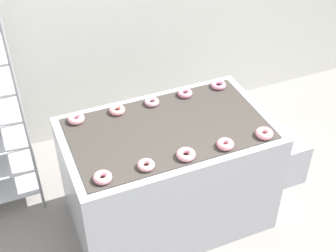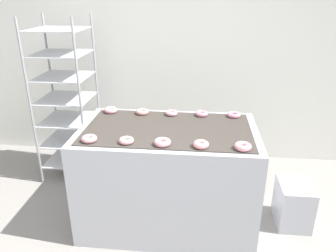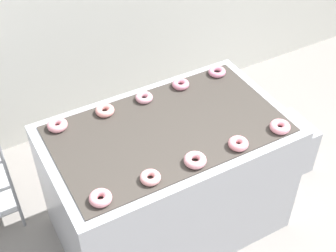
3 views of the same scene
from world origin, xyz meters
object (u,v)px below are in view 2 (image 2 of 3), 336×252
donut_far_leftmost (111,110)px  donut_far_right (202,114)px  donut_far_left (142,112)px  donut_far_rightmost (234,115)px  donut_near_leftmost (89,139)px  donut_near_rightmost (243,146)px  donut_near_center (162,142)px  donut_near_right (201,144)px  glaze_bin (293,204)px  fryer_machine (168,176)px  donut_far_center (172,113)px  baking_rack_cart (66,99)px  donut_near_left (126,140)px

donut_far_leftmost → donut_far_right: bearing=-0.2°
donut_far_left → donut_far_rightmost: donut_far_left is taller
donut_near_leftmost → donut_far_rightmost: donut_near_leftmost is taller
donut_near_rightmost → donut_far_rightmost: bearing=90.8°
donut_near_center → donut_near_rightmost: (0.61, -0.01, 0.00)m
donut_near_right → glaze_bin: bearing=24.5°
donut_far_right → donut_near_leftmost: bearing=-142.8°
fryer_machine → donut_far_center: bearing=89.2°
donut_near_center → donut_far_center: bearing=88.8°
donut_near_leftmost → glaze_bin: bearing=12.5°
donut_near_center → donut_far_left: donut_near_center is taller
fryer_machine → baking_rack_cart: bearing=147.7°
donut_near_center → donut_far_center: donut_near_center is taller
fryer_machine → baking_rack_cart: size_ratio=0.85×
baking_rack_cart → donut_near_center: (1.22, -1.11, 0.04)m
donut_near_leftmost → donut_far_center: donut_near_leftmost is taller
donut_near_rightmost → donut_far_left: 1.11m
fryer_machine → donut_far_leftmost: bearing=150.4°
donut_far_leftmost → donut_near_right: bearing=-37.7°
fryer_machine → donut_far_center: (0.00, 0.33, 0.50)m
fryer_machine → donut_far_leftmost: donut_far_leftmost is taller
donut_near_left → donut_near_rightmost: (0.89, -0.02, 0.00)m
donut_near_rightmost → donut_far_rightmost: size_ratio=1.03×
donut_near_left → donut_far_leftmost: bearing=114.5°
fryer_machine → baking_rack_cart: 1.52m
fryer_machine → donut_far_left: bearing=130.7°
donut_near_left → donut_far_leftmost: size_ratio=0.93×
donut_near_left → donut_near_center: size_ratio=0.89×
donut_near_leftmost → donut_near_right: same height
donut_near_leftmost → donut_far_rightmost: bearing=29.5°
donut_near_leftmost → donut_far_rightmost: size_ratio=1.00×
donut_near_rightmost → fryer_machine: bearing=150.0°
donut_far_center → donut_near_leftmost: bearing=-132.3°
donut_far_left → donut_far_center: 0.29m
glaze_bin → donut_near_rightmost: size_ratio=3.25×
donut_near_rightmost → donut_far_left: (-0.88, 0.67, -0.00)m
donut_near_leftmost → donut_far_leftmost: size_ratio=0.98×
donut_near_left → donut_far_left: size_ratio=0.95×
glaze_bin → donut_near_center: bearing=-161.5°
donut_near_right → donut_near_leftmost: bearing=179.1°
donut_far_center → baking_rack_cart: bearing=160.0°
glaze_bin → donut_near_rightmost: 1.04m
donut_near_left → donut_far_rightmost: donut_near_left is taller
baking_rack_cart → donut_far_right: 1.58m
donut_near_right → donut_far_left: donut_near_right is taller
baking_rack_cart → donut_far_center: bearing=-20.0°
glaze_bin → donut_near_right: bearing=-155.5°
glaze_bin → donut_near_center: size_ratio=3.15×
fryer_machine → donut_near_rightmost: donut_near_rightmost is taller
donut_near_rightmost → donut_far_leftmost: (-1.19, 0.68, 0.00)m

